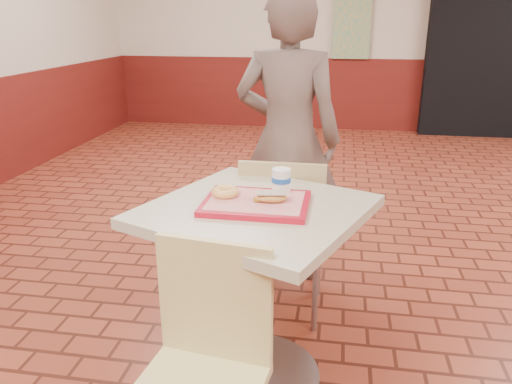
% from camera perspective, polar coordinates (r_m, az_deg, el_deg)
% --- Properties ---
extents(wainscot_band, '(8.00, 10.00, 1.00)m').
position_cam_1_polar(wainscot_band, '(2.66, 24.22, -6.05)').
color(wainscot_band, '#561410').
rests_on(wainscot_band, ground).
extents(corridor_doorway, '(1.60, 0.22, 2.20)m').
position_cam_1_polar(corridor_doorway, '(7.47, 25.12, 14.17)').
color(corridor_doorway, black).
rests_on(corridor_doorway, ground).
extents(promo_poster, '(0.50, 0.03, 1.20)m').
position_cam_1_polar(promo_poster, '(7.27, 11.02, 19.44)').
color(promo_poster, gray).
rests_on(promo_poster, wainscot_band).
extents(main_table, '(0.80, 0.80, 0.85)m').
position_cam_1_polar(main_table, '(2.12, -0.00, -8.58)').
color(main_table, '#BDB898').
rests_on(main_table, ground).
extents(chair_main_front, '(0.46, 0.46, 0.88)m').
position_cam_1_polar(chair_main_front, '(1.75, -5.98, -18.62)').
color(chair_main_front, '#E0D086').
rests_on(chair_main_front, ground).
extents(chair_main_back, '(0.42, 0.42, 0.91)m').
position_cam_1_polar(chair_main_back, '(2.60, 3.15, -4.53)').
color(chair_main_back, tan).
rests_on(chair_main_back, ground).
extents(customer, '(0.67, 0.47, 1.74)m').
position_cam_1_polar(customer, '(2.99, 3.65, 5.97)').
color(customer, '#695851').
rests_on(customer, ground).
extents(serving_tray, '(0.42, 0.33, 0.03)m').
position_cam_1_polar(serving_tray, '(2.00, 0.00, -1.28)').
color(serving_tray, '#B40D22').
rests_on(serving_tray, main_table).
extents(ring_donut, '(0.12, 0.12, 0.04)m').
position_cam_1_polar(ring_donut, '(2.04, -3.55, 0.04)').
color(ring_donut, '#F3B158').
rests_on(ring_donut, serving_tray).
extents(long_john_donut, '(0.14, 0.08, 0.04)m').
position_cam_1_polar(long_john_donut, '(1.97, 1.65, -0.62)').
color(long_john_donut, '#CD8A3C').
rests_on(long_john_donut, serving_tray).
extents(paper_cup, '(0.08, 0.08, 0.10)m').
position_cam_1_polar(paper_cup, '(2.07, 2.90, 1.35)').
color(paper_cup, white).
rests_on(paper_cup, serving_tray).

